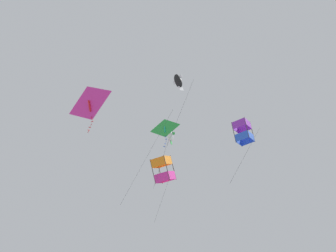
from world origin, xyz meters
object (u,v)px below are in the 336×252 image
(kite_box_low_drifter, at_px, (163,170))
(kite_fish_highest, at_px, (170,136))
(kite_box_near_left, at_px, (243,132))
(kite_delta_far_centre, at_px, (165,129))
(kite_fish_near_right, at_px, (178,81))
(kite_delta_upper_right, at_px, (90,104))

(kite_box_low_drifter, bearing_deg, kite_fish_highest, 8.97)
(kite_box_near_left, bearing_deg, kite_box_low_drifter, 174.15)
(kite_box_low_drifter, relative_size, kite_delta_far_centre, 0.77)
(kite_box_low_drifter, relative_size, kite_box_near_left, 1.04)
(kite_fish_near_right, height_order, kite_delta_far_centre, kite_fish_near_right)
(kite_fish_near_right, xyz_separation_m, kite_delta_upper_right, (-6.22, -2.93, -1.51))
(kite_delta_far_centre, relative_size, kite_box_near_left, 1.36)
(kite_fish_near_right, bearing_deg, kite_fish_highest, 150.63)
(kite_fish_near_right, bearing_deg, kite_box_near_left, 76.87)
(kite_delta_far_centre, xyz_separation_m, kite_box_near_left, (6.27, 1.34, -2.13))
(kite_box_low_drifter, height_order, kite_box_near_left, kite_box_low_drifter)
(kite_fish_near_right, distance_m, kite_delta_far_centre, 4.57)
(kite_box_low_drifter, bearing_deg, kite_box_near_left, -11.64)
(kite_delta_upper_right, relative_size, kite_delta_far_centre, 0.45)
(kite_fish_highest, relative_size, kite_box_near_left, 0.99)
(kite_fish_near_right, xyz_separation_m, kite_fish_highest, (-4.31, 5.50, -0.05))
(kite_fish_near_right, xyz_separation_m, kite_box_low_drifter, (-4.94, 5.35, -3.55))
(kite_fish_highest, height_order, kite_delta_upper_right, kite_fish_highest)
(kite_delta_far_centre, height_order, kite_box_near_left, kite_delta_far_centre)
(kite_fish_near_right, distance_m, kite_box_low_drifter, 8.11)
(kite_delta_far_centre, bearing_deg, kite_fish_near_right, -54.49)
(kite_fish_highest, height_order, kite_box_near_left, kite_fish_highest)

